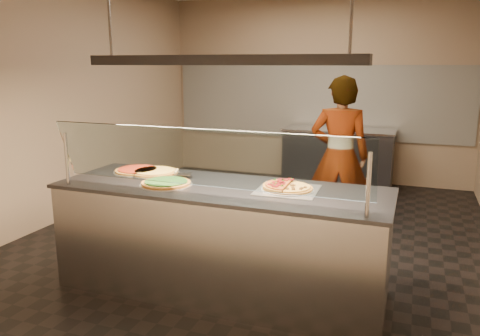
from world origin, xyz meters
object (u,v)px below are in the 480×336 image
at_px(half_pizza_pepperoni, 276,185).
at_px(pizza_spinach, 166,183).
at_px(half_pizza_sausage, 299,188).
at_px(heat_lamp_housing, 219,60).
at_px(perforated_tray, 288,189).
at_px(pizza_spatula, 180,172).
at_px(worker, 339,156).
at_px(pizza_tomato, 138,170).
at_px(pizza_cheese, 155,172).
at_px(prep_table, 338,158).
at_px(sneeze_guard, 202,159).
at_px(serving_counter, 221,239).

bearing_deg(half_pizza_pepperoni, pizza_spinach, -167.83).
bearing_deg(half_pizza_sausage, heat_lamp_housing, -173.73).
height_order(half_pizza_pepperoni, pizza_spinach, half_pizza_pepperoni).
bearing_deg(half_pizza_sausage, perforated_tray, 178.31).
xyz_separation_m(half_pizza_pepperoni, pizza_spatula, (-0.95, 0.15, -0.01)).
xyz_separation_m(perforated_tray, worker, (0.14, 1.73, -0.04)).
bearing_deg(pizza_spinach, half_pizza_pepperoni, 12.17).
distance_m(pizza_spatula, worker, 1.98).
bearing_deg(pizza_tomato, perforated_tray, -5.70).
relative_size(pizza_cheese, prep_table, 0.27).
bearing_deg(sneeze_guard, half_pizza_pepperoni, 42.47).
xyz_separation_m(pizza_tomato, pizza_spatula, (0.44, -0.00, 0.01)).
height_order(prep_table, worker, worker).
height_order(sneeze_guard, pizza_spinach, sneeze_guard).
height_order(sneeze_guard, pizza_cheese, sneeze_guard).
xyz_separation_m(half_pizza_sausage, pizza_tomato, (-1.59, 0.15, -0.01)).
bearing_deg(pizza_spinach, heat_lamp_housing, 15.00).
height_order(pizza_spinach, pizza_cheese, pizza_spinach).
height_order(sneeze_guard, pizza_spatula, sneeze_guard).
relative_size(half_pizza_sausage, pizza_tomato, 0.91).
bearing_deg(half_pizza_pepperoni, half_pizza_sausage, -1.27).
relative_size(sneeze_guard, pizza_spatula, 10.78).
distance_m(sneeze_guard, half_pizza_pepperoni, 0.67).
bearing_deg(pizza_tomato, worker, 43.96).
distance_m(pizza_cheese, worker, 2.15).
xyz_separation_m(pizza_spinach, pizza_cheese, (-0.31, 0.34, -0.00)).
bearing_deg(serving_counter, worker, 68.87).
height_order(perforated_tray, heat_lamp_housing, heat_lamp_housing).
bearing_deg(prep_table, pizza_spatula, -103.45).
bearing_deg(pizza_tomato, sneeze_guard, -31.03).
bearing_deg(pizza_tomato, half_pizza_sausage, -5.46).
distance_m(half_pizza_sausage, heat_lamp_housing, 1.19).
bearing_deg(heat_lamp_housing, pizza_spatula, 155.98).
bearing_deg(prep_table, pizza_spinach, -101.61).
height_order(perforated_tray, half_pizza_pepperoni, half_pizza_pepperoni).
distance_m(pizza_tomato, pizza_spatula, 0.44).
xyz_separation_m(perforated_tray, half_pizza_sausage, (0.10, -0.00, 0.02)).
distance_m(sneeze_guard, worker, 2.28).
bearing_deg(half_pizza_pepperoni, serving_counter, -170.64).
bearing_deg(serving_counter, prep_table, 84.47).
bearing_deg(worker, half_pizza_pepperoni, 76.69).
relative_size(pizza_tomato, prep_table, 0.26).
bearing_deg(perforated_tray, sneeze_guard, -142.94).
height_order(sneeze_guard, half_pizza_sausage, sneeze_guard).
xyz_separation_m(pizza_tomato, worker, (1.64, 1.58, -0.04)).
bearing_deg(half_pizza_sausage, worker, 88.38).
height_order(sneeze_guard, worker, worker).
xyz_separation_m(serving_counter, pizza_spinach, (-0.44, -0.12, 0.48)).
distance_m(half_pizza_sausage, pizza_spinach, 1.11).
xyz_separation_m(sneeze_guard, pizza_cheese, (-0.75, 0.56, -0.28)).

